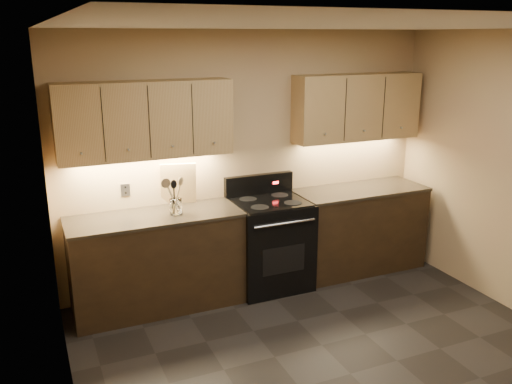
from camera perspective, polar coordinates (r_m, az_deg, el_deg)
floor at (r=4.52m, az=9.92°, el=-18.33°), size 4.00×4.00×0.00m
ceiling at (r=3.74m, az=11.92°, el=16.74°), size 4.00×4.00×0.00m
wall_back at (r=5.63m, az=-0.60°, el=3.44°), size 4.00×0.04×2.60m
wall_left at (r=3.31m, az=-19.48°, el=-6.86°), size 0.04×4.00×2.60m
counter_left at (r=5.30m, az=-10.39°, el=-7.18°), size 1.62×0.62×0.93m
counter_right at (r=6.16m, az=10.71°, el=-3.80°), size 1.46×0.62×0.93m
stove at (r=5.63m, az=1.44°, el=-5.33°), size 0.76×0.68×1.14m
upper_cab_left at (r=5.08m, az=-11.55°, el=7.45°), size 1.60×0.30×0.70m
upper_cab_right at (r=5.97m, az=10.57°, el=8.78°), size 1.44×0.30×0.70m
outlet_plate at (r=5.32m, az=-13.58°, el=0.21°), size 0.08×0.01×0.12m
utensil_crock at (r=5.11m, az=-8.43°, el=-1.58°), size 0.15×0.15×0.15m
cutting_board at (r=5.36m, az=-8.17°, el=0.88°), size 0.36×0.20×0.43m
wooden_spoon at (r=5.06m, az=-8.81°, el=-0.40°), size 0.17×0.09×0.34m
black_spoon at (r=5.11m, az=-8.63°, el=-0.39°), size 0.07×0.10×0.32m
steel_spatula at (r=5.09m, az=-8.11°, el=-0.19°), size 0.22×0.15×0.36m
steel_skimmer at (r=5.06m, az=-8.21°, el=-0.35°), size 0.21×0.10×0.35m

